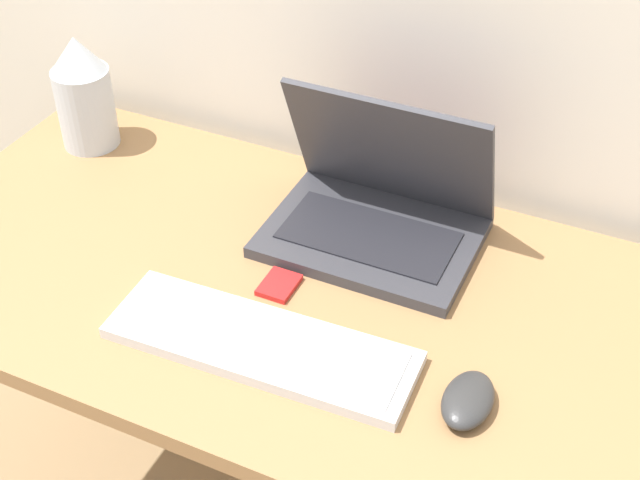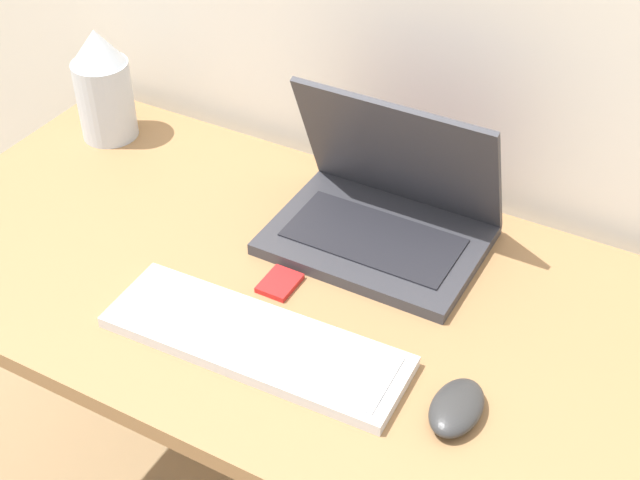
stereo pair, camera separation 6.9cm
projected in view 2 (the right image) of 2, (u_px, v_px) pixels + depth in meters
The scene contains 6 objects.
desk at pixel (289, 325), 1.42m from camera, with size 1.29×0.65×0.71m.
laptop at pixel (384, 209), 1.42m from camera, with size 0.33×0.24×0.25m.
keyboard at pixel (256, 341), 1.25m from camera, with size 0.45×0.15×0.02m.
mouse at pixel (457, 408), 1.15m from camera, with size 0.07×0.10×0.03m.
vase at pixel (103, 85), 1.62m from camera, with size 0.10×0.10×0.21m.
mp3_player at pixel (280, 283), 1.35m from camera, with size 0.05×0.06×0.01m.
Camera 2 is at (0.54, -0.54, 1.62)m, focal length 50.00 mm.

